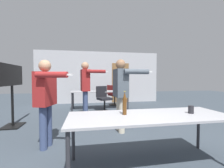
% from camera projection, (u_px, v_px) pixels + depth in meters
% --- Properties ---
extents(back_wall, '(6.27, 0.12, 2.62)m').
position_uv_depth(back_wall, '(100.00, 77.00, 7.72)').
color(back_wall, '#BCBCC1').
rests_on(back_wall, ground_plane).
extents(conference_table_near, '(2.30, 0.82, 0.74)m').
position_uv_depth(conference_table_near, '(150.00, 119.00, 2.13)').
color(conference_table_near, '#A8A8AD').
rests_on(conference_table_near, ground_plane).
extents(conference_table_far, '(2.33, 0.71, 0.74)m').
position_uv_depth(conference_table_far, '(100.00, 92.00, 6.16)').
color(conference_table_far, '#A8A8AD').
rests_on(conference_table_far, ground_plane).
extents(tv_screen, '(0.44, 1.20, 1.61)m').
position_uv_depth(tv_screen, '(12.00, 87.00, 3.86)').
color(tv_screen, black).
rests_on(tv_screen, ground_plane).
extents(person_far_watching, '(0.69, 0.74, 1.59)m').
position_uv_depth(person_far_watching, '(46.00, 95.00, 2.68)').
color(person_far_watching, '#3D4C75').
rests_on(person_far_watching, ground_plane).
extents(person_center_tall, '(0.81, 0.69, 1.70)m').
position_uv_depth(person_center_tall, '(121.00, 89.00, 3.52)').
color(person_center_tall, beige).
rests_on(person_center_tall, ground_plane).
extents(person_near_casual, '(0.86, 0.65, 1.77)m').
position_uv_depth(person_near_casual, '(86.00, 84.00, 4.74)').
color(person_near_casual, '#3D4C75').
rests_on(person_near_casual, ground_plane).
extents(office_chair_far_left, '(0.60, 0.64, 0.96)m').
position_uv_depth(office_chair_far_left, '(104.00, 100.00, 5.65)').
color(office_chair_far_left, black).
rests_on(office_chair_far_left, ground_plane).
extents(office_chair_near_pushed, '(0.68, 0.65, 0.94)m').
position_uv_depth(office_chair_near_pushed, '(113.00, 96.00, 7.02)').
color(office_chair_near_pushed, black).
rests_on(office_chair_near_pushed, ground_plane).
extents(beer_bottle, '(0.06, 0.06, 0.34)m').
position_uv_depth(beer_bottle, '(125.00, 104.00, 2.14)').
color(beer_bottle, '#563314').
rests_on(beer_bottle, conference_table_near).
extents(drink_cup, '(0.08, 0.08, 0.12)m').
position_uv_depth(drink_cup, '(191.00, 110.00, 2.21)').
color(drink_cup, '#232328').
rests_on(drink_cup, conference_table_near).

